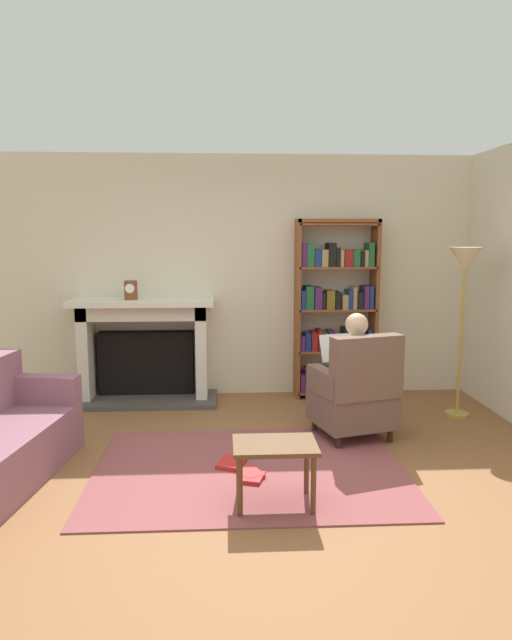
# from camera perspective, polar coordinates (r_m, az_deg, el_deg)

# --- Properties ---
(ground) EXTENTS (14.00, 14.00, 0.00)m
(ground) POSITION_cam_1_polar(r_m,az_deg,el_deg) (4.30, -0.46, -16.45)
(ground) COLOR brown
(back_wall) EXTENTS (5.60, 0.10, 2.70)m
(back_wall) POSITION_cam_1_polar(r_m,az_deg,el_deg) (6.46, -1.56, 4.39)
(back_wall) COLOR beige
(back_wall) RESTS_ON ground
(area_rug) EXTENTS (2.40, 1.80, 0.01)m
(area_rug) POSITION_cam_1_polar(r_m,az_deg,el_deg) (4.57, -0.64, -14.80)
(area_rug) COLOR #8F474A
(area_rug) RESTS_ON ground
(fireplace) EXTENTS (1.57, 0.64, 1.13)m
(fireplace) POSITION_cam_1_polar(r_m,az_deg,el_deg) (6.37, -11.11, -2.66)
(fireplace) COLOR #4C4742
(fireplace) RESTS_ON ground
(mantel_clock) EXTENTS (0.14, 0.14, 0.20)m
(mantel_clock) POSITION_cam_1_polar(r_m,az_deg,el_deg) (6.20, -12.48, 2.95)
(mantel_clock) COLOR brown
(mantel_clock) RESTS_ON fireplace
(bookshelf) EXTENTS (0.91, 0.32, 1.99)m
(bookshelf) POSITION_cam_1_polar(r_m,az_deg,el_deg) (6.40, 7.99, 0.82)
(bookshelf) COLOR brown
(bookshelf) RESTS_ON ground
(armchair_reading) EXTENTS (0.79, 0.77, 0.97)m
(armchair_reading) POSITION_cam_1_polar(r_m,az_deg,el_deg) (5.16, 10.01, -7.24)
(armchair_reading) COLOR #331E14
(armchair_reading) RESTS_ON ground
(seated_reader) EXTENTS (0.46, 0.59, 1.14)m
(seated_reader) POSITION_cam_1_polar(r_m,az_deg,el_deg) (5.21, 9.43, -4.84)
(seated_reader) COLOR silver
(seated_reader) RESTS_ON ground
(side_table) EXTENTS (0.56, 0.39, 0.44)m
(side_table) POSITION_cam_1_polar(r_m,az_deg,el_deg) (3.89, 1.91, -13.23)
(side_table) COLOR brown
(side_table) RESTS_ON ground
(scattered_books) EXTENTS (0.39, 0.55, 0.03)m
(scattered_books) POSITION_cam_1_polar(r_m,az_deg,el_deg) (4.51, -1.40, -14.80)
(scattered_books) COLOR red
(scattered_books) RESTS_ON area_rug
(floor_lamp) EXTENTS (0.32, 0.32, 1.70)m
(floor_lamp) POSITION_cam_1_polar(r_m,az_deg,el_deg) (5.93, 20.22, 4.38)
(floor_lamp) COLOR #B7933F
(floor_lamp) RESTS_ON ground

